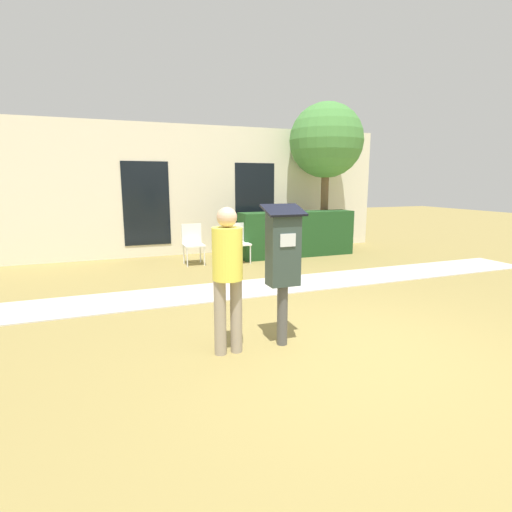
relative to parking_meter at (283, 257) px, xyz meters
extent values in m
plane|color=olive|center=(0.60, -0.49, -1.02)|extent=(40.00, 40.00, 0.00)
cube|color=beige|center=(0.60, 2.37, -1.01)|extent=(12.00, 1.10, 0.02)
cube|color=beige|center=(0.60, 6.18, 0.58)|extent=(10.00, 0.24, 3.20)
cube|color=black|center=(-0.80, 6.05, 0.28)|extent=(1.10, 0.02, 2.00)
cube|color=black|center=(2.00, 6.05, 0.28)|extent=(1.10, 0.02, 2.00)
cylinder|color=#4C4C4C|center=(0.00, 0.00, -0.67)|extent=(0.12, 0.12, 0.70)
cube|color=#2D3D38|center=(0.00, 0.00, 0.08)|extent=(0.34, 0.22, 0.80)
cube|color=silver|center=(0.00, -0.12, 0.20)|extent=(0.18, 0.01, 0.14)
cube|color=black|center=(0.00, 0.00, 0.51)|extent=(0.44, 0.31, 0.12)
cylinder|color=gray|center=(-0.73, 0.00, -0.61)|extent=(0.13, 0.13, 0.82)
cylinder|color=gray|center=(-0.55, 0.00, -0.61)|extent=(0.13, 0.13, 0.82)
cylinder|color=#EADB4C|center=(-0.64, 0.00, 0.08)|extent=(0.32, 0.32, 0.55)
sphere|color=#D8AD8C|center=(-0.64, 0.00, 0.46)|extent=(0.21, 0.21, 0.21)
cylinder|color=white|center=(-0.16, 4.52, -0.81)|extent=(0.03, 0.03, 0.42)
cylinder|color=white|center=(0.22, 4.52, -0.81)|extent=(0.03, 0.03, 0.42)
cylinder|color=white|center=(-0.16, 4.90, -0.81)|extent=(0.03, 0.03, 0.42)
cylinder|color=white|center=(0.22, 4.90, -0.81)|extent=(0.03, 0.03, 0.42)
cube|color=white|center=(0.03, 4.71, -0.58)|extent=(0.44, 0.44, 0.04)
cube|color=white|center=(0.03, 4.91, -0.34)|extent=(0.44, 0.04, 0.44)
cylinder|color=white|center=(0.85, 4.33, -0.81)|extent=(0.03, 0.03, 0.42)
cylinder|color=white|center=(1.23, 4.33, -0.81)|extent=(0.03, 0.03, 0.42)
cylinder|color=white|center=(0.85, 4.71, -0.81)|extent=(0.03, 0.03, 0.42)
cylinder|color=white|center=(1.23, 4.71, -0.81)|extent=(0.03, 0.03, 0.42)
cube|color=white|center=(1.04, 4.52, -0.58)|extent=(0.44, 0.44, 0.04)
cube|color=white|center=(1.04, 4.72, -0.34)|extent=(0.44, 0.04, 0.44)
cylinder|color=white|center=(1.86, 4.31, -0.81)|extent=(0.03, 0.03, 0.42)
cylinder|color=white|center=(2.24, 4.31, -0.81)|extent=(0.03, 0.03, 0.42)
cylinder|color=white|center=(1.86, 4.69, -0.81)|extent=(0.03, 0.03, 0.42)
cylinder|color=white|center=(2.24, 4.69, -0.81)|extent=(0.03, 0.03, 0.42)
cube|color=white|center=(2.05, 4.50, -0.58)|extent=(0.44, 0.44, 0.04)
cube|color=white|center=(2.05, 4.70, -0.34)|extent=(0.44, 0.04, 0.44)
cube|color=#1E471E|center=(2.66, 4.86, -0.47)|extent=(2.91, 0.60, 1.10)
cylinder|color=brown|center=(3.70, 5.33, 0.08)|extent=(0.20, 0.20, 2.20)
sphere|color=#47843D|center=(3.70, 5.33, 1.85)|extent=(1.90, 1.90, 1.90)
camera|label=1|loc=(-1.84, -3.91, 0.82)|focal=28.00mm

